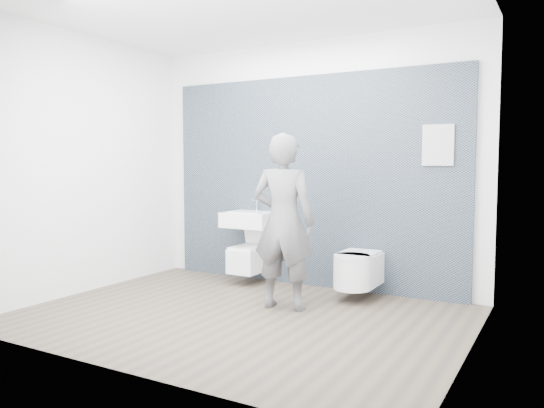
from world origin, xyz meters
The scene contains 8 objects.
ground centered at (0.00, 0.00, 0.00)m, with size 4.00×4.00×0.00m, color brown.
room_shell centered at (0.00, 0.00, 1.74)m, with size 4.00×4.00×4.00m.
tile_wall centered at (0.00, 1.47, 0.00)m, with size 3.60×0.06×2.40m, color black.
washbasin centered at (-0.65, 1.22, 0.76)m, with size 0.59×0.44×0.44m.
toilet_square centered at (-0.65, 1.20, 0.30)m, with size 0.33×0.48×0.65m.
toilet_rounded centered at (0.72, 1.11, 0.31)m, with size 0.39×0.65×0.35m.
info_placard centered at (1.45, 1.43, 0.00)m, with size 0.31×0.03×0.41m, color white.
visitor centered at (0.22, 0.44, 0.85)m, with size 0.62×0.41×1.70m, color slate.
Camera 1 is at (2.61, -4.04, 1.41)m, focal length 35.00 mm.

